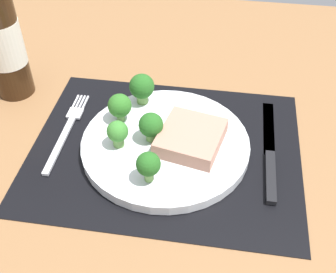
{
  "coord_description": "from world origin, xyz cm",
  "views": [
    {
      "loc": [
        7.75,
        -47.67,
        47.42
      ],
      "look_at": [
        0.25,
        1.01,
        1.9
      ],
      "focal_mm": 46.0,
      "sensor_mm": 36.0,
      "label": 1
    }
  ],
  "objects": [
    {
      "name": "steak",
      "position": [
        3.91,
        0.15,
        3.12
      ],
      "size": [
        10.88,
        11.44,
        2.44
      ],
      "primitive_type": "cube",
      "rotation": [
        0.0,
        0.0,
        -0.21
      ],
      "color": "tan",
      "rests_on": "plate"
    },
    {
      "name": "broccoli_near_fork",
      "position": [
        -1.04,
        -8.22,
        4.91
      ],
      "size": [
        3.45,
        3.45,
        4.87
      ],
      "color": "#6B994C",
      "rests_on": "plate"
    },
    {
      "name": "broccoli_front_edge",
      "position": [
        -5.39,
        8.98,
        5.01
      ],
      "size": [
        4.22,
        4.22,
        5.39
      ],
      "color": "#6B994C",
      "rests_on": "plate"
    },
    {
      "name": "ground_plane",
      "position": [
        0.0,
        0.0,
        -1.5
      ],
      "size": [
        140.0,
        110.0,
        3.0
      ],
      "primitive_type": "cube",
      "color": "brown"
    },
    {
      "name": "placemat",
      "position": [
        0.0,
        0.0,
        0.15
      ],
      "size": [
        41.82,
        33.2,
        0.3
      ],
      "primitive_type": "cube",
      "color": "black",
      "rests_on": "ground_plane"
    },
    {
      "name": "wine_bottle",
      "position": [
        -29.33,
        11.02,
        11.69
      ],
      "size": [
        6.65,
        6.65,
        32.59
      ],
      "color": "#331E0F",
      "rests_on": "ground_plane"
    },
    {
      "name": "knife",
      "position": [
        16.13,
        0.53,
        0.6
      ],
      "size": [
        1.8,
        23.0,
        0.8
      ],
      "rotation": [
        0.0,
        0.0,
        -0.0
      ],
      "color": "black",
      "rests_on": "placemat"
    },
    {
      "name": "broccoli_back_left",
      "position": [
        -7.94,
        3.84,
        4.75
      ],
      "size": [
        3.82,
        3.82,
        4.85
      ],
      "color": "#5B8942",
      "rests_on": "plate"
    },
    {
      "name": "broccoli_near_steak",
      "position": [
        -6.88,
        -1.99,
        4.47
      ],
      "size": [
        3.26,
        3.26,
        4.42
      ],
      "color": "#5B8942",
      "rests_on": "plate"
    },
    {
      "name": "fork",
      "position": [
        -16.56,
        1.42,
        0.55
      ],
      "size": [
        2.4,
        19.2,
        0.5
      ],
      "rotation": [
        0.0,
        0.0,
        -0.01
      ],
      "color": "silver",
      "rests_on": "placemat"
    },
    {
      "name": "plate",
      "position": [
        0.0,
        0.0,
        1.1
      ],
      "size": [
        26.04,
        26.04,
        1.6
      ],
      "primitive_type": "cylinder",
      "color": "silver",
      "rests_on": "placemat"
    },
    {
      "name": "broccoli_center",
      "position": [
        -2.19,
        -0.46,
        4.73
      ],
      "size": [
        3.77,
        3.77,
        4.85
      ],
      "color": "#6B994C",
      "rests_on": "plate"
    }
  ]
}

